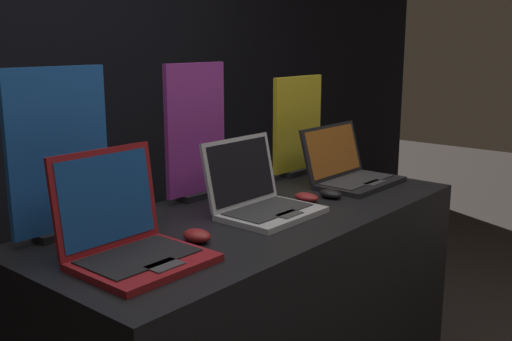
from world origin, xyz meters
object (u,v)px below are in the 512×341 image
(laptop_front, at_px, (129,236))
(mouse_back, at_px, (331,194))
(promo_stand_front, at_px, (59,157))
(promo_stand_middle, at_px, (196,135))
(laptop_back, at_px, (349,170))
(mouse_middle, at_px, (306,197))
(laptop_middle, at_px, (260,197))
(promo_stand_back, at_px, (298,128))
(mouse_front, at_px, (197,236))

(laptop_front, relative_size, mouse_back, 3.51)
(promo_stand_front, relative_size, promo_stand_middle, 1.01)
(laptop_back, bearing_deg, promo_stand_front, 165.43)
(mouse_middle, relative_size, laptop_back, 0.26)
(laptop_middle, relative_size, promo_stand_back, 0.78)
(mouse_middle, xyz_separation_m, promo_stand_back, (0.35, 0.30, 0.19))
(promo_stand_front, xyz_separation_m, promo_stand_back, (1.16, -0.03, -0.04))
(mouse_middle, xyz_separation_m, promo_stand_middle, (-0.23, 0.34, 0.23))
(laptop_middle, relative_size, promo_stand_middle, 0.67)
(laptop_middle, height_order, promo_stand_middle, promo_stand_middle)
(promo_stand_back, bearing_deg, mouse_front, -161.20)
(laptop_middle, distance_m, promo_stand_back, 0.66)
(laptop_middle, height_order, laptop_back, laptop_middle)
(laptop_middle, bearing_deg, mouse_front, -172.01)
(laptop_back, bearing_deg, laptop_front, -179.21)
(laptop_front, bearing_deg, promo_stand_front, 90.00)
(laptop_front, xyz_separation_m, promo_stand_front, (0.00, 0.32, 0.18))
(laptop_front, xyz_separation_m, promo_stand_back, (1.16, 0.29, 0.14))
(laptop_back, distance_m, promo_stand_back, 0.31)
(mouse_front, distance_m, promo_stand_middle, 0.55)
(mouse_front, distance_m, laptop_middle, 0.36)
(laptop_middle, distance_m, mouse_back, 0.34)
(mouse_front, bearing_deg, promo_stand_middle, 45.75)
(promo_stand_front, distance_m, mouse_back, 1.01)
(laptop_front, bearing_deg, laptop_middle, 1.80)
(promo_stand_middle, relative_size, promo_stand_back, 1.17)
(promo_stand_middle, bearing_deg, promo_stand_back, -4.18)
(laptop_middle, distance_m, promo_stand_middle, 0.36)
(laptop_front, distance_m, mouse_back, 0.91)
(mouse_front, distance_m, promo_stand_front, 0.47)
(promo_stand_middle, bearing_deg, mouse_middle, -55.76)
(laptop_front, xyz_separation_m, mouse_front, (0.23, -0.03, -0.05))
(promo_stand_back, bearing_deg, mouse_middle, -139.16)
(mouse_front, height_order, mouse_middle, mouse_front)
(laptop_middle, xyz_separation_m, laptop_back, (0.58, -0.00, -0.00))
(promo_stand_middle, height_order, mouse_back, promo_stand_middle)
(mouse_front, bearing_deg, laptop_back, 2.89)
(laptop_middle, xyz_separation_m, mouse_middle, (0.23, -0.03, -0.04))
(laptop_front, xyz_separation_m, laptop_back, (1.16, 0.02, -0.01))
(promo_stand_front, bearing_deg, mouse_front, -56.99)
(mouse_front, xyz_separation_m, laptop_back, (0.93, 0.05, 0.04))
(laptop_middle, relative_size, laptop_back, 0.87)
(promo_stand_back, bearing_deg, laptop_front, -166.12)
(laptop_front, bearing_deg, laptop_back, 0.79)
(mouse_back, bearing_deg, mouse_front, 177.91)
(laptop_front, relative_size, promo_stand_front, 0.64)
(mouse_front, height_order, promo_stand_front, promo_stand_front)
(promo_stand_front, relative_size, mouse_middle, 5.19)
(laptop_middle, distance_m, laptop_back, 0.58)
(promo_stand_front, xyz_separation_m, mouse_back, (0.91, -0.37, -0.23))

